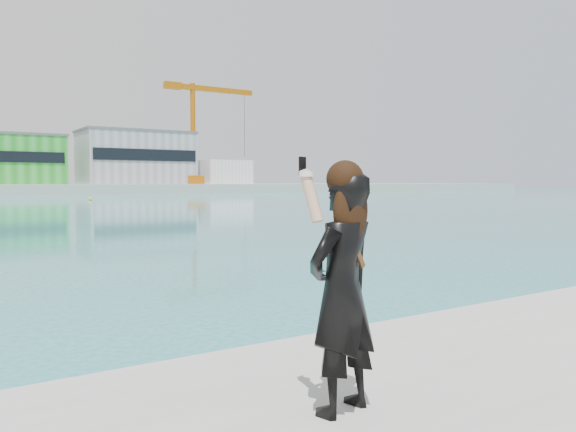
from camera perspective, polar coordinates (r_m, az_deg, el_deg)
name	(u,v)px	position (r m, az deg, el deg)	size (l,w,h in m)	color
warehouse_grey_right	(136,158)	(138.67, -15.17, 5.74)	(25.50, 15.35, 12.50)	gray
ancillary_shed	(223,172)	(145.05, -6.58, 4.44)	(12.00, 10.00, 6.00)	silver
dock_crane	(198,130)	(138.25, -9.17, 8.65)	(23.00, 4.00, 24.00)	#CB660B
flagpole_right	(63,163)	(127.34, -21.91, 5.05)	(1.28, 0.16, 8.00)	silver
buoy_near	(90,200)	(80.19, -19.45, 1.52)	(0.50, 0.50, 0.50)	yellow
woman	(342,285)	(3.99, 5.54, -6.97)	(0.70, 0.55, 1.81)	black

